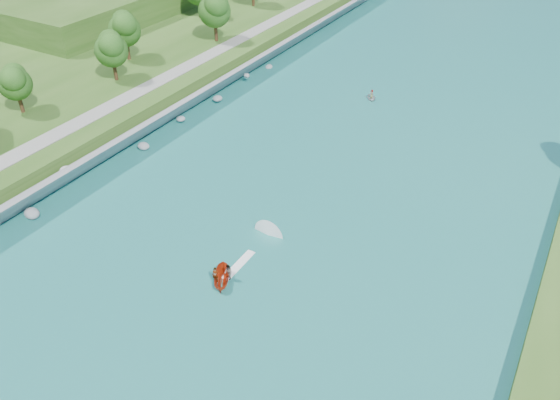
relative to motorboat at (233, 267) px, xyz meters
The scene contains 7 objects.
ground 7.92m from the motorboat, 92.19° to the right, with size 260.00×260.00×0.00m, color #2D5119.
river_water 12.14m from the motorboat, 91.43° to the left, with size 55.00×240.00×0.10m, color #1B6961.
berm_west 51.75m from the motorboat, 166.46° to the left, with size 45.00×240.00×3.50m, color #2D5119.
riprap_bank 28.30m from the motorboat, 157.59° to the left, with size 4.13×236.00×4.05m.
riverside_path 35.08m from the motorboat, 159.73° to the left, with size 3.00×200.00×0.10m, color gray.
motorboat is the anchor object (origin of this frame).
raft 45.65m from the motorboat, 94.72° to the left, with size 2.97×3.24×1.62m.
Camera 1 is at (25.06, -25.12, 37.84)m, focal length 35.00 mm.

